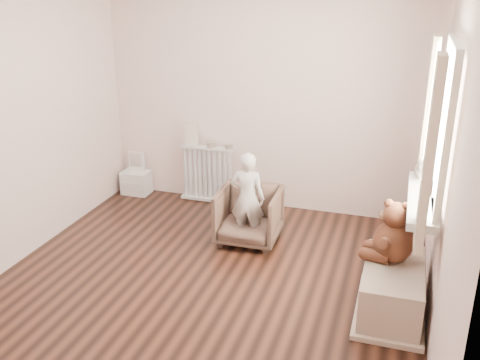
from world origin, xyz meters
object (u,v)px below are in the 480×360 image
(radiator, at_px, (207,170))
(plush_cat, at_px, (423,167))
(toy_vanity, at_px, (136,172))
(toy_bench, at_px, (392,290))
(teddy_bear, at_px, (395,229))
(armchair, at_px, (249,216))
(child, at_px, (247,198))

(radiator, bearing_deg, plush_cat, -23.10)
(toy_vanity, distance_m, toy_bench, 3.47)
(teddy_bear, bearing_deg, radiator, 152.07)
(armchair, relative_size, teddy_bear, 1.22)
(toy_bench, distance_m, teddy_bear, 0.48)
(toy_bench, distance_m, plush_cat, 1.05)
(radiator, height_order, toy_vanity, radiator)
(toy_vanity, distance_m, teddy_bear, 3.42)
(child, bearing_deg, armchair, -91.65)
(radiator, distance_m, armchair, 1.12)
(armchair, relative_size, child, 0.66)
(plush_cat, bearing_deg, toy_vanity, 163.95)
(radiator, relative_size, plush_cat, 2.90)
(toy_vanity, bearing_deg, plush_cat, -16.49)
(toy_vanity, height_order, toy_bench, toy_vanity)
(child, height_order, teddy_bear, child)
(radiator, xyz_separation_m, armchair, (0.75, -0.82, -0.12))
(plush_cat, bearing_deg, toy_bench, -101.39)
(toy_bench, xyz_separation_m, teddy_bear, (-0.03, 0.11, 0.47))
(toy_bench, height_order, plush_cat, plush_cat)
(radiator, height_order, teddy_bear, teddy_bear)
(radiator, relative_size, child, 0.73)
(radiator, distance_m, child, 1.16)
(child, bearing_deg, radiator, -50.99)
(toy_vanity, bearing_deg, teddy_bear, -26.43)
(toy_vanity, height_order, child, child)
(radiator, bearing_deg, teddy_bear, -35.91)
(child, bearing_deg, toy_vanity, -28.56)
(teddy_bear, relative_size, plush_cat, 2.15)
(child, distance_m, toy_bench, 1.63)
(radiator, xyz_separation_m, child, (0.75, -0.87, 0.09))
(radiator, relative_size, toy_vanity, 1.31)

